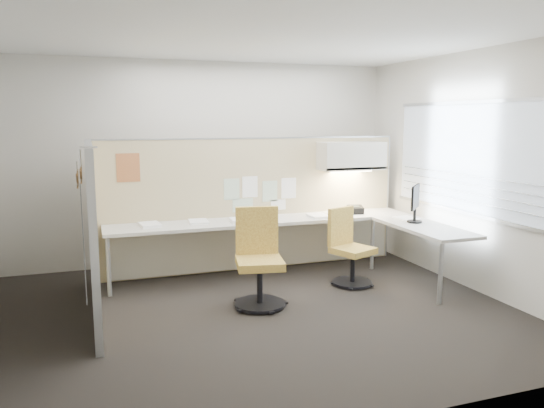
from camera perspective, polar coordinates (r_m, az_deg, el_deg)
name	(u,v)px	position (r m, az deg, el deg)	size (l,w,h in m)	color
floor	(248,313)	(5.68, -2.56, -11.59)	(5.50, 4.50, 0.01)	black
ceiling	(246,35)	(5.38, -2.79, 17.67)	(5.50, 4.50, 0.01)	white
wall_back	(202,163)	(7.53, -7.58, 4.41)	(5.50, 0.02, 2.80)	beige
wall_front	(352,218)	(3.28, 8.62, -1.54)	(5.50, 0.02, 2.80)	beige
wall_right	(471,171)	(6.67, 20.63, 3.33)	(0.02, 4.50, 2.80)	beige
window_pane	(470,158)	(6.65, 20.54, 4.61)	(0.01, 2.80, 1.30)	#A7B3C2
partition_back	(253,205)	(7.10, -2.07, -0.06)	(4.10, 0.06, 1.75)	tan
partition_left	(93,231)	(5.71, -18.72, -2.78)	(0.06, 2.20, 1.75)	tan
desk	(292,229)	(6.83, 2.17, -2.75)	(4.00, 2.07, 0.73)	beige
overhead_bin	(351,156)	(7.35, 8.54, 5.14)	(0.90, 0.36, 0.38)	beige
task_light_strip	(351,171)	(7.37, 8.50, 3.51)	(0.60, 0.06, 0.02)	#FFEABF
pinned_papers	(259,193)	(7.07, -1.38, 1.20)	(1.01, 0.00, 0.47)	#8CBF8C
poster	(128,168)	(6.71, -15.22, 3.79)	(0.28, 0.00, 0.35)	orange
chair_left	(259,261)	(5.76, -1.43, -6.16)	(0.57, 0.59, 1.04)	black
chair_right	(349,249)	(6.57, 8.25, -4.86)	(0.56, 0.57, 0.92)	black
monitor	(415,201)	(6.80, 15.15, 0.30)	(0.33, 0.34, 0.47)	black
phone	(355,210)	(7.32, 8.92, -0.62)	(0.25, 0.23, 0.12)	black
stapler	(333,211)	(7.31, 6.59, -0.80)	(0.14, 0.04, 0.05)	black
tape_dispenser	(340,211)	(7.36, 7.36, -0.72)	(0.10, 0.06, 0.06)	black
coat_hook	(80,191)	(4.64, -19.92, 1.37)	(0.18, 0.44, 1.32)	silver
paper_stack_0	(150,225)	(6.56, -13.00, -2.18)	(0.23, 0.30, 0.03)	white
paper_stack_1	(198,221)	(6.69, -7.93, -1.86)	(0.23, 0.30, 0.02)	white
paper_stack_2	(240,220)	(6.65, -3.45, -1.77)	(0.23, 0.30, 0.04)	white
paper_stack_3	(318,216)	(7.02, 4.98, -1.28)	(0.23, 0.30, 0.03)	white
paper_stack_4	(407,218)	(7.06, 14.29, -1.51)	(0.23, 0.30, 0.02)	white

